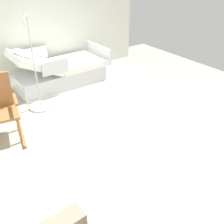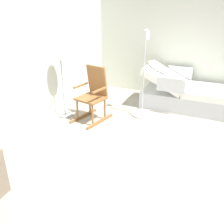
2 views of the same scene
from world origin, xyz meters
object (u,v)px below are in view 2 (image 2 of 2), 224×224
object	(u,v)px
hospital_bed	(189,95)
floor_lamp	(60,55)
rocking_chair	(93,95)
iv_pole	(142,103)

from	to	relation	value
hospital_bed	floor_lamp	size ratio (longest dim) A/B	1.43
rocking_chair	hospital_bed	bearing A→B (deg)	-49.63
rocking_chair	floor_lamp	size ratio (longest dim) A/B	0.71
iv_pole	floor_lamp	bearing A→B (deg)	117.47
rocking_chair	floor_lamp	xyz separation A→B (m)	(-0.14, 0.60, 0.72)
hospital_bed	floor_lamp	bearing A→B (deg)	124.20
rocking_chair	iv_pole	size ratio (longest dim) A/B	0.62
hospital_bed	iv_pole	world-z (taller)	iv_pole
hospital_bed	rocking_chair	xyz separation A→B (m)	(-1.35, 1.59, 0.20)
floor_lamp	iv_pole	size ratio (longest dim) A/B	0.88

